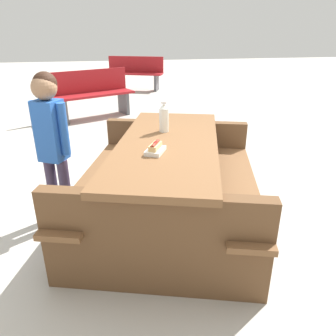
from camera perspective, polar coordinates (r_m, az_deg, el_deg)
The scene contains 7 objects.
ground_plane at distance 2.88m, azimuth -0.00°, elevation -9.63°, with size 30.00×30.00×0.00m, color #B7B2A8.
picnic_table at distance 2.66m, azimuth -0.00°, elevation -1.58°, with size 2.12×1.85×0.75m.
soda_bottle at distance 2.77m, azimuth -0.71°, elevation 8.74°, with size 0.08×0.08×0.26m.
hotdog_tray at distance 2.31m, azimuth -2.23°, elevation 3.39°, with size 0.21×0.18×0.08m.
child_in_coat at distance 2.76m, azimuth -19.74°, elevation 6.04°, with size 0.25×0.29×1.27m.
park_bench_near at distance 6.32m, azimuth -13.05°, elevation 12.60°, with size 1.00×1.53×0.85m.
park_bench_mid at distance 9.12m, azimuth -5.78°, elevation 16.22°, with size 0.91×1.54×0.85m.
Camera 1 is at (2.38, -0.43, 1.57)m, focal length 35.01 mm.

